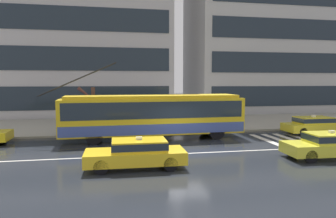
# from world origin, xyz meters

# --- Properties ---
(ground_plane) EXTENTS (160.00, 160.00, 0.00)m
(ground_plane) POSITION_xyz_m (0.00, 0.00, 0.00)
(ground_plane) COLOR #22262C
(sidewalk_slab) EXTENTS (80.00, 10.00, 0.14)m
(sidewalk_slab) POSITION_xyz_m (0.00, 9.86, 0.07)
(sidewalk_slab) COLOR gray
(sidewalk_slab) RESTS_ON ground_plane
(crosswalk_stripe_edge_near) EXTENTS (0.44, 4.40, 0.01)m
(crosswalk_stripe_edge_near) POSITION_xyz_m (5.84, 1.43, 0.00)
(crosswalk_stripe_edge_near) COLOR beige
(crosswalk_stripe_edge_near) RESTS_ON ground_plane
(crosswalk_stripe_inner_a) EXTENTS (0.44, 4.40, 0.01)m
(crosswalk_stripe_inner_a) POSITION_xyz_m (6.74, 1.43, 0.00)
(crosswalk_stripe_inner_a) COLOR beige
(crosswalk_stripe_inner_a) RESTS_ON ground_plane
(crosswalk_stripe_center) EXTENTS (0.44, 4.40, 0.01)m
(crosswalk_stripe_center) POSITION_xyz_m (7.64, 1.43, 0.00)
(crosswalk_stripe_center) COLOR beige
(crosswalk_stripe_center) RESTS_ON ground_plane
(crosswalk_stripe_inner_b) EXTENTS (0.44, 4.40, 0.01)m
(crosswalk_stripe_inner_b) POSITION_xyz_m (8.54, 1.43, 0.00)
(crosswalk_stripe_inner_b) COLOR beige
(crosswalk_stripe_inner_b) RESTS_ON ground_plane
(crosswalk_stripe_edge_far) EXTENTS (0.44, 4.40, 0.01)m
(crosswalk_stripe_edge_far) POSITION_xyz_m (9.44, 1.43, 0.00)
(crosswalk_stripe_edge_far) COLOR beige
(crosswalk_stripe_edge_far) RESTS_ON ground_plane
(lane_centre_line) EXTENTS (72.00, 0.14, 0.01)m
(lane_centre_line) POSITION_xyz_m (0.00, -1.20, 0.00)
(lane_centre_line) COLOR silver
(lane_centre_line) RESTS_ON ground_plane
(trolleybus) EXTENTS (13.15, 2.82, 5.05)m
(trolleybus) POSITION_xyz_m (-1.34, 3.26, 1.61)
(trolleybus) COLOR gold
(trolleybus) RESTS_ON ground_plane
(taxi_ahead_of_bus) EXTENTS (4.58, 1.81, 1.39)m
(taxi_ahead_of_bus) POSITION_xyz_m (10.44, 2.99, 0.70)
(taxi_ahead_of_bus) COLOR yellow
(taxi_ahead_of_bus) RESTS_ON ground_plane
(taxi_oncoming_near) EXTENTS (4.45, 1.85, 1.39)m
(taxi_oncoming_near) POSITION_xyz_m (-3.03, -3.44, 0.70)
(taxi_oncoming_near) COLOR yellow
(taxi_oncoming_near) RESTS_ON ground_plane
(taxi_oncoming_far) EXTENTS (4.40, 1.95, 1.39)m
(taxi_oncoming_far) POSITION_xyz_m (6.62, -3.43, 0.70)
(taxi_oncoming_far) COLOR yellow
(taxi_oncoming_far) RESTS_ON ground_plane
(bus_shelter) EXTENTS (3.84, 1.57, 2.48)m
(bus_shelter) POSITION_xyz_m (-1.43, 6.69, 1.98)
(bus_shelter) COLOR gray
(bus_shelter) RESTS_ON sidewalk_slab
(pedestrian_at_shelter) EXTENTS (1.38, 1.38, 1.92)m
(pedestrian_at_shelter) POSITION_xyz_m (-2.26, 6.66, 1.68)
(pedestrian_at_shelter) COLOR #4B4341
(pedestrian_at_shelter) RESTS_ON sidewalk_slab
(pedestrian_approaching_curb) EXTENTS (1.17, 1.17, 2.03)m
(pedestrian_approaching_curb) POSITION_xyz_m (-3.12, 5.68, 1.72)
(pedestrian_approaching_curb) COLOR black
(pedestrian_approaching_curb) RESTS_ON sidewalk_slab
(pedestrian_walking_past) EXTENTS (1.10, 1.10, 1.96)m
(pedestrian_walking_past) POSITION_xyz_m (-5.19, 7.70, 1.72)
(pedestrian_walking_past) COLOR black
(pedestrian_walking_past) RESTS_ON sidewalk_slab
(street_tree_bare) EXTENTS (1.29, 0.93, 3.31)m
(street_tree_bare) POSITION_xyz_m (-5.46, 6.78, 1.95)
(street_tree_bare) COLOR brown
(street_tree_bare) RESTS_ON sidewalk_slab
(office_tower_corner_left) EXTENTS (19.28, 11.57, 23.85)m
(office_tower_corner_left) POSITION_xyz_m (-6.94, 20.74, 11.93)
(office_tower_corner_left) COLOR #B3B1B2
(office_tower_corner_left) RESTS_ON ground_plane
(office_tower_corner_right) EXTENTS (27.61, 10.49, 27.25)m
(office_tower_corner_right) POSITION_xyz_m (19.75, 20.97, 13.63)
(office_tower_corner_right) COLOR #B6B5B2
(office_tower_corner_right) RESTS_ON ground_plane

